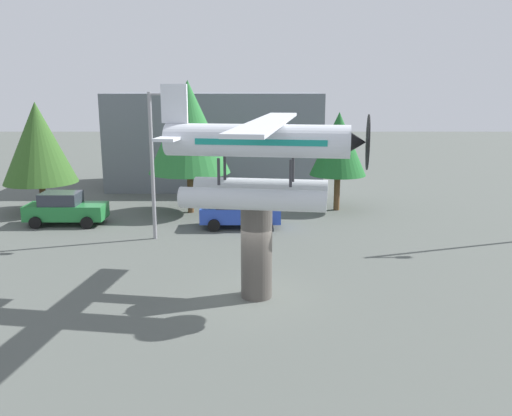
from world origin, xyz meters
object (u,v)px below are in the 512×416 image
Objects in this scene: streetlight_primary at (156,155)px; tree_center_back at (338,144)px; storefront_building at (216,140)px; tree_east at (188,127)px; tree_west at (38,143)px; display_pedestal at (256,251)px; car_near_green at (65,209)px; floatplane_monument at (260,155)px; car_mid_blue at (239,211)px.

streetlight_primary is 1.21× the size of tree_center_back.
tree_center_back is at bearing -46.99° from storefront_building.
tree_east reaches higher than streetlight_primary.
tree_east reaches higher than tree_west.
tree_east is at bearing -175.95° from tree_center_back.
car_near_green is (-10.31, 10.16, -0.82)m from display_pedestal.
car_near_green is 0.65× the size of tree_west.
tree_east is at bearing 115.55° from floatplane_monument.
car_mid_blue is 7.66m from tree_center_back.
car_near_green is 0.28× the size of storefront_building.
streetlight_primary is 9.83m from tree_west.
streetlight_primary is (5.56, -2.76, 3.27)m from car_near_green.
streetlight_primary is (-3.86, -2.19, 3.27)m from car_mid_blue.
car_mid_blue is at bearing -48.74° from tree_east.
tree_east reaches higher than storefront_building.
storefront_building is at bearing 83.07° from streetlight_primary.
floatplane_monument is 14.47m from tree_center_back.
car_near_green is 15.85m from tree_center_back.
display_pedestal is at bearing -84.68° from car_mid_blue.
car_mid_blue is 12.75m from tree_west.
display_pedestal is at bearing -57.27° from streetlight_primary.
tree_east is at bearing 81.11° from streetlight_primary.
car_near_green is at bearing 176.56° from car_mid_blue.
floatplane_monument is at bearing -81.96° from storefront_building.
tree_center_back is (15.16, 3.46, 3.09)m from car_near_green.
floatplane_monument reaches higher than display_pedestal.
tree_east is at bearing 106.63° from display_pedestal.
floatplane_monument reaches higher than streetlight_primary.
display_pedestal is 0.48× the size of streetlight_primary.
storefront_building is (-2.09, 12.41, 2.52)m from car_mid_blue.
car_mid_blue is at bearing 104.50° from floatplane_monument.
car_near_green is 0.72× the size of tree_center_back.
tree_east is (6.43, 2.84, 4.13)m from car_near_green.
display_pedestal is 0.44× the size of tree_east.
tree_west is (-12.69, 13.21, 2.39)m from display_pedestal.
storefront_building reaches higher than tree_center_back.
streetlight_primary is at bearing 122.73° from display_pedestal.
display_pedestal is at bearing 180.00° from floatplane_monument.
car_mid_blue is (-1.02, 9.61, -4.19)m from floatplane_monument.
storefront_building is at bearing 99.55° from car_mid_blue.
car_near_green is at bearing -156.19° from tree_east.
streetlight_primary is 0.46× the size of storefront_building.
car_mid_blue is at bearing -144.97° from tree_center_back.
tree_west is at bearing -137.83° from storefront_building.
tree_west is (-9.71, -8.79, 0.69)m from storefront_building.
tree_west reaches higher than car_near_green.
car_near_green is at bearing 135.44° from display_pedestal.
floatplane_monument is at bearing -45.90° from tree_west.
floatplane_monument is 1.48× the size of streetlight_primary.
tree_center_back is at bearing 32.92° from streetlight_primary.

